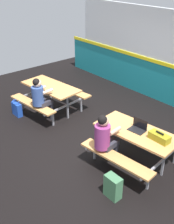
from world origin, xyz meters
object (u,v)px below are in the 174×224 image
Objects in this scene: picnic_table_left at (51,92)px; picnic_table_right at (136,138)px; laptop_dark at (138,128)px; student_further at (105,137)px; tote_bag_bright at (17,109)px; backpack_dark at (113,187)px; student_nearer at (41,96)px; toolbox_grey at (159,137)px.

picnic_table_left is 1.00× the size of picnic_table_right.
laptop_dark is at bearing 1.62° from picnic_table_left.
student_further is at bearing -115.35° from picnic_table_right.
backpack_dark is at bearing -1.85° from tote_bag_bright.
laptop_dark reaches higher than picnic_table_right.
picnic_table_left is at bearing -178.38° from laptop_dark.
student_nearer reaches higher than picnic_table_right.
backpack_dark is at bearing -16.30° from picnic_table_left.
picnic_table_left and picnic_table_right have the same top height.
laptop_dark is (2.97, 0.08, 0.21)m from picnic_table_left.
picnic_table_left is 1.44× the size of student_nearer.
student_further is at bearing -139.78° from toolbox_grey.
picnic_table_left is at bearing 163.70° from backpack_dark.
backpack_dark is 3.76m from tote_bag_bright.
toolbox_grey is 4.00m from tote_bag_bright.
student_nearer is (-2.64, -0.57, 0.13)m from picnic_table_right.
student_further is 2.74× the size of backpack_dark.
picnic_table_left is 5.06× the size of laptop_dark.
backpack_dark is (0.70, -0.45, -0.49)m from student_further.
student_nearer is at bearing -168.70° from toolbox_grey.
student_further reaches higher than picnic_table_right.
tote_bag_bright is at bearing -112.79° from picnic_table_left.
student_further reaches higher than toolbox_grey.
student_nearer is at bearing 171.24° from backpack_dark.
tote_bag_bright is (-3.76, 0.12, -0.02)m from backpack_dark.
picnic_table_left is 2.75m from student_further.
picnic_table_left reaches higher than tote_bag_bright.
student_further reaches higher than tote_bag_bright.
student_nearer is at bearing -57.22° from picnic_table_left.
tote_bag_bright is at bearing -164.00° from laptop_dark.
backpack_dark is at bearing -93.37° from toolbox_grey.
toolbox_grey is (3.46, 0.10, 0.24)m from picnic_table_left.
picnic_table_left is 1.44× the size of student_further.
picnic_table_right is 0.67m from student_further.
student_further reaches higher than laptop_dark.
picnic_table_right is 0.54m from toolbox_grey.
picnic_table_right is at bearing 12.16° from student_nearer.
student_nearer is (0.34, -0.52, 0.13)m from picnic_table_left.
picnic_table_right is 3.49m from tote_bag_bright.
picnic_table_right is 0.22m from laptop_dark.
student_nearer reaches higher than laptop_dark.
backpack_dark is at bearing -8.76° from student_nearer.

